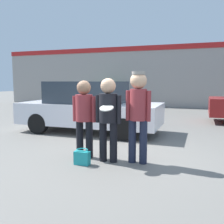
{
  "coord_description": "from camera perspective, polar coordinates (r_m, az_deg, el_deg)",
  "views": [
    {
      "loc": [
        1.56,
        -4.93,
        1.6
      ],
      "look_at": [
        -0.14,
        -0.18,
        0.97
      ],
      "focal_mm": 40.0,
      "sensor_mm": 36.0,
      "label": 1
    }
  ],
  "objects": [
    {
      "name": "person_middle_with_frisbee",
      "position": [
        4.88,
        -0.88,
        -0.13
      ],
      "size": [
        0.53,
        0.57,
        1.66
      ],
      "color": "black",
      "rests_on": "ground"
    },
    {
      "name": "parked_car_near",
      "position": [
        7.92,
        -5.25,
        1.09
      ],
      "size": [
        4.43,
        1.83,
        1.59
      ],
      "color": "silver",
      "rests_on": "ground"
    },
    {
      "name": "person_left",
      "position": [
        5.21,
        -6.38,
        -0.1
      ],
      "size": [
        0.52,
        0.35,
        1.61
      ],
      "color": "black",
      "rests_on": "ground"
    },
    {
      "name": "storefront_building",
      "position": [
        15.65,
        14.1,
        8.01
      ],
      "size": [
        24.0,
        0.22,
        3.78
      ],
      "color": "gray",
      "rests_on": "ground"
    },
    {
      "name": "ground_plane",
      "position": [
        5.42,
        2.05,
        -10.12
      ],
      "size": [
        56.0,
        56.0,
        0.0
      ],
      "primitive_type": "plane",
      "color": "#66635E"
    },
    {
      "name": "handbag",
      "position": [
        4.91,
        -6.86,
        -10.24
      ],
      "size": [
        0.3,
        0.23,
        0.3
      ],
      "color": "teal",
      "rests_on": "ground"
    },
    {
      "name": "person_right",
      "position": [
        4.82,
        6.0,
        0.81
      ],
      "size": [
        0.49,
        0.32,
        1.78
      ],
      "color": "#1E2338",
      "rests_on": "ground"
    },
    {
      "name": "shrub",
      "position": [
        15.67,
        -0.44,
        3.72
      ],
      "size": [
        1.38,
        1.38,
        1.38
      ],
      "color": "#285B2D",
      "rests_on": "ground"
    }
  ]
}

